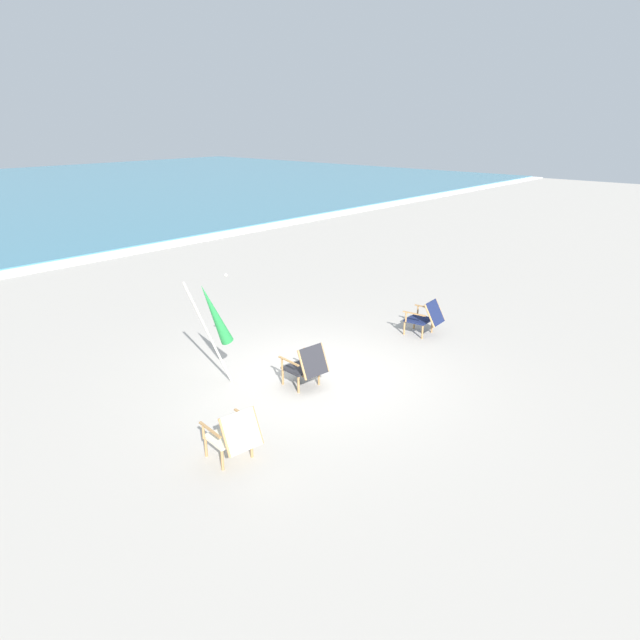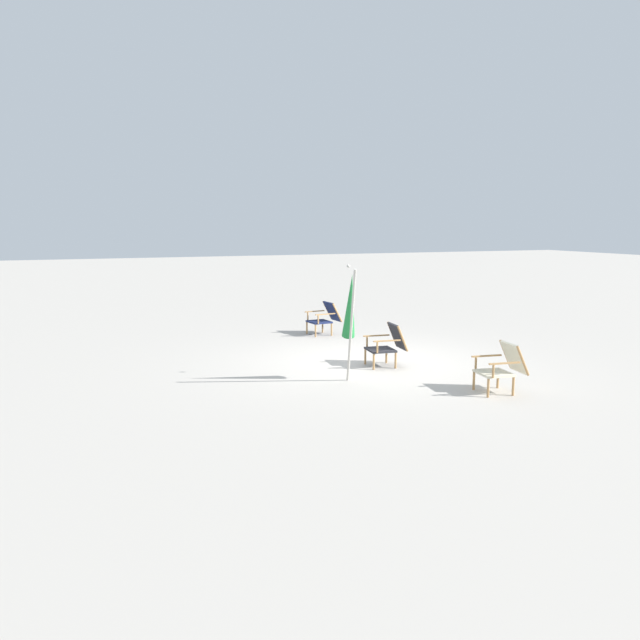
% 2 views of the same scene
% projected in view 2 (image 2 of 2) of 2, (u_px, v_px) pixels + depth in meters
% --- Properties ---
extents(ground_plane, '(80.00, 80.00, 0.00)m').
position_uv_depth(ground_plane, '(369.00, 362.00, 12.11)').
color(ground_plane, '#B2AAA0').
extents(beach_chair_front_left, '(0.65, 0.76, 0.81)m').
position_uv_depth(beach_chair_front_left, '(388.00, 344.00, 11.75)').
color(beach_chair_front_left, '#28282D').
rests_on(beach_chair_front_left, ground).
extents(beach_chair_back_left, '(0.67, 0.79, 0.80)m').
position_uv_depth(beach_chair_back_left, '(503.00, 366.00, 9.92)').
color(beach_chair_back_left, beige).
rests_on(beach_chair_back_left, ground).
extents(beach_chair_mid_center, '(0.64, 0.80, 0.79)m').
position_uv_depth(beach_chair_mid_center, '(325.00, 317.00, 15.12)').
color(beach_chair_mid_center, '#19234C').
rests_on(beach_chair_mid_center, ground).
extents(umbrella_furled_green, '(0.83, 0.38, 2.00)m').
position_uv_depth(umbrella_furled_green, '(350.00, 307.00, 10.29)').
color(umbrella_furled_green, '#B7B2A8').
rests_on(umbrella_furled_green, ground).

